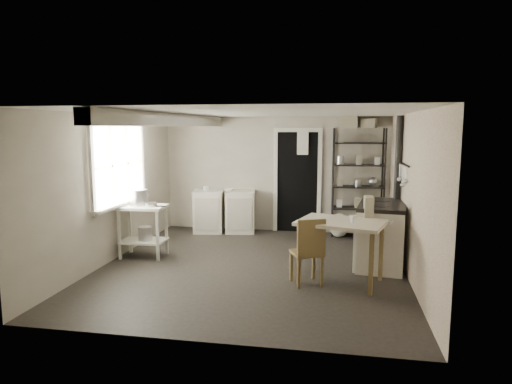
% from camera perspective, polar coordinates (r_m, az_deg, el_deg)
% --- Properties ---
extents(floor, '(5.00, 5.00, 0.00)m').
position_cam_1_polar(floor, '(7.01, -0.44, -9.29)').
color(floor, black).
rests_on(floor, ground).
extents(ceiling, '(5.00, 5.00, 0.00)m').
position_cam_1_polar(ceiling, '(6.69, -0.46, 9.87)').
color(ceiling, white).
rests_on(ceiling, wall_back).
extents(wall_back, '(4.50, 0.02, 2.30)m').
position_cam_1_polar(wall_back, '(9.20, 2.41, 2.21)').
color(wall_back, '#B5AC9A').
rests_on(wall_back, ground).
extents(wall_front, '(4.50, 0.02, 2.30)m').
position_cam_1_polar(wall_front, '(4.36, -6.51, -4.47)').
color(wall_front, '#B5AC9A').
rests_on(wall_front, ground).
extents(wall_left, '(0.02, 5.00, 2.30)m').
position_cam_1_polar(wall_left, '(7.50, -17.61, 0.49)').
color(wall_left, '#B5AC9A').
rests_on(wall_left, ground).
extents(wall_right, '(0.02, 5.00, 2.30)m').
position_cam_1_polar(wall_right, '(6.72, 18.77, -0.41)').
color(wall_right, '#B5AC9A').
rests_on(wall_right, ground).
extents(window, '(0.12, 1.76, 1.28)m').
position_cam_1_polar(window, '(7.62, -16.82, 3.29)').
color(window, silver).
rests_on(window, wall_left).
extents(doorway, '(0.96, 0.10, 2.08)m').
position_cam_1_polar(doorway, '(9.14, 5.18, 1.20)').
color(doorway, silver).
rests_on(doorway, ground).
extents(ceiling_beam, '(0.18, 5.00, 0.18)m').
position_cam_1_polar(ceiling_beam, '(7.01, -10.27, 8.84)').
color(ceiling_beam, silver).
rests_on(ceiling_beam, ceiling).
extents(wallpaper_panel, '(0.01, 5.00, 2.30)m').
position_cam_1_polar(wallpaper_panel, '(6.72, 18.69, -0.41)').
color(wallpaper_panel, beige).
rests_on(wallpaper_panel, wall_right).
extents(utensil_rail, '(0.06, 1.20, 0.44)m').
position_cam_1_polar(utensil_rail, '(7.26, 17.75, 3.42)').
color(utensil_rail, '#B8B8BB').
rests_on(utensil_rail, wall_right).
extents(prep_table, '(0.76, 0.56, 0.84)m').
position_cam_1_polar(prep_table, '(7.65, -13.90, -4.93)').
color(prep_table, silver).
rests_on(prep_table, ground).
extents(stockpot, '(0.29, 0.29, 0.31)m').
position_cam_1_polar(stockpot, '(7.63, -14.42, -0.85)').
color(stockpot, '#B8B8BB').
rests_on(stockpot, prep_table).
extents(saucepan, '(0.22, 0.22, 0.10)m').
position_cam_1_polar(saucepan, '(7.46, -13.00, -1.71)').
color(saucepan, '#B8B8BB').
rests_on(saucepan, prep_table).
extents(bucket, '(0.26, 0.26, 0.24)m').
position_cam_1_polar(bucket, '(7.61, -13.71, -5.10)').
color(bucket, '#B8B8BB').
rests_on(bucket, prep_table).
extents(base_cabinets, '(1.35, 0.74, 0.84)m').
position_cam_1_polar(base_cabinets, '(9.17, -3.96, -2.17)').
color(base_cabinets, silver).
rests_on(base_cabinets, ground).
extents(mixing_bowl, '(0.30, 0.30, 0.07)m').
position_cam_1_polar(mixing_bowl, '(9.02, -3.45, 0.83)').
color(mixing_bowl, white).
rests_on(mixing_bowl, base_cabinets).
extents(counter_cup, '(0.16, 0.16, 0.10)m').
position_cam_1_polar(counter_cup, '(9.07, -6.28, 0.93)').
color(counter_cup, white).
rests_on(counter_cup, base_cabinets).
extents(shelf_rack, '(1.00, 0.43, 2.08)m').
position_cam_1_polar(shelf_rack, '(8.96, 12.60, 0.58)').
color(shelf_rack, black).
rests_on(shelf_rack, ground).
extents(shelf_jar, '(0.09, 0.09, 0.17)m').
position_cam_1_polar(shelf_jar, '(8.90, 10.45, 3.23)').
color(shelf_jar, white).
rests_on(shelf_jar, shelf_rack).
extents(storage_box_a, '(0.34, 0.31, 0.22)m').
position_cam_1_polar(storage_box_a, '(8.89, 11.57, 7.40)').
color(storage_box_a, '#BDB598').
rests_on(storage_box_a, shelf_rack).
extents(storage_box_b, '(0.32, 0.30, 0.17)m').
position_cam_1_polar(storage_box_b, '(8.91, 13.90, 7.20)').
color(storage_box_b, '#BDB598').
rests_on(storage_box_b, shelf_rack).
extents(stove, '(0.84, 1.30, 0.96)m').
position_cam_1_polar(stove, '(7.23, 15.42, -5.43)').
color(stove, silver).
rests_on(stove, ground).
extents(stovepipe, '(0.13, 0.13, 1.44)m').
position_cam_1_polar(stovepipe, '(7.53, 17.38, 3.90)').
color(stovepipe, black).
rests_on(stovepipe, stove).
extents(side_ledge, '(0.60, 0.43, 0.83)m').
position_cam_1_polar(side_ledge, '(6.69, 14.34, -6.55)').
color(side_ledge, silver).
rests_on(side_ledge, ground).
extents(oats_box, '(0.13, 0.21, 0.31)m').
position_cam_1_polar(oats_box, '(6.56, 13.91, -1.65)').
color(oats_box, '#BDB598').
rests_on(oats_box, side_ledge).
extents(work_table, '(1.29, 1.06, 0.85)m').
position_cam_1_polar(work_table, '(6.34, 10.51, -7.73)').
color(work_table, beige).
rests_on(work_table, ground).
extents(table_cup, '(0.13, 0.13, 0.10)m').
position_cam_1_polar(table_cup, '(6.16, 12.03, -4.12)').
color(table_cup, white).
rests_on(table_cup, work_table).
extents(chair, '(0.51, 0.52, 0.92)m').
position_cam_1_polar(chair, '(6.18, 6.36, -7.05)').
color(chair, brown).
rests_on(chair, ground).
extents(flour_sack, '(0.39, 0.34, 0.46)m').
position_cam_1_polar(flour_sack, '(8.91, 10.32, -4.04)').
color(flour_sack, silver).
rests_on(flour_sack, ground).
extents(floor_crock, '(0.14, 0.14, 0.14)m').
position_cam_1_polar(floor_crock, '(6.84, 12.91, -9.28)').
color(floor_crock, white).
rests_on(floor_crock, ground).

